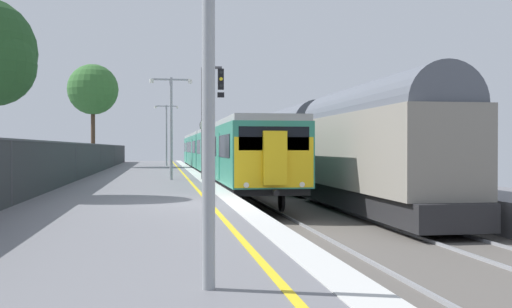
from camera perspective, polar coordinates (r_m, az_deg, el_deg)
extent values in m
cube|color=slate|center=(16.26, -12.05, -6.50)|extent=(6.40, 110.00, 1.00)
cube|color=silver|center=(16.32, -1.80, -4.68)|extent=(0.60, 110.00, 0.01)
cube|color=yellow|center=(16.24, -4.43, -4.71)|extent=(0.12, 110.00, 0.01)
cube|color=#56514C|center=(18.12, 16.89, -7.70)|extent=(11.00, 110.00, 0.20)
cube|color=gray|center=(16.59, 1.60, -7.96)|extent=(0.07, 110.00, 0.08)
cube|color=gray|center=(16.91, 6.43, -7.80)|extent=(0.07, 110.00, 0.08)
cube|color=gray|center=(17.76, 14.50, -7.41)|extent=(0.07, 110.00, 0.08)
cube|color=gray|center=(18.38, 18.63, -7.15)|extent=(0.07, 110.00, 0.08)
cube|color=#2D846B|center=(29.95, -1.87, 0.14)|extent=(2.80, 20.12, 2.30)
cube|color=black|center=(29.99, -1.87, -2.30)|extent=(2.64, 19.52, 0.25)
cube|color=#999E9E|center=(29.97, -1.88, 2.57)|extent=(2.68, 20.12, 0.24)
cube|color=black|center=(29.81, -4.57, 0.71)|extent=(0.02, 18.52, 0.84)
cube|color=teal|center=(24.80, -3.66, -0.19)|extent=(0.03, 1.10, 1.90)
cube|color=teal|center=(34.83, -5.23, 0.03)|extent=(0.03, 1.10, 1.90)
cylinder|color=black|center=(22.54, -1.46, -4.51)|extent=(0.12, 0.84, 0.84)
cylinder|color=black|center=(22.80, 2.44, -4.46)|extent=(0.12, 0.84, 0.84)
cylinder|color=black|center=(37.35, -4.50, -2.49)|extent=(0.12, 0.84, 0.84)
cylinder|color=black|center=(37.51, -2.12, -2.48)|extent=(0.12, 0.84, 0.84)
cube|color=#2D846B|center=(50.58, -4.83, 0.32)|extent=(2.80, 20.12, 2.30)
cube|color=black|center=(50.60, -4.82, -1.12)|extent=(2.64, 19.52, 0.25)
cube|color=#999E9E|center=(50.59, -4.83, 1.76)|extent=(2.68, 20.12, 0.24)
cube|color=black|center=(50.49, -6.42, 0.66)|extent=(0.02, 18.52, 0.84)
cube|color=teal|center=(45.47, -6.13, 0.16)|extent=(0.03, 1.10, 1.90)
cube|color=teal|center=(55.52, -6.67, 0.24)|extent=(0.03, 1.10, 1.90)
cylinder|color=black|center=(43.13, -5.12, -2.08)|extent=(0.12, 0.84, 0.84)
cylinder|color=black|center=(43.26, -3.06, -2.07)|extent=(0.12, 0.84, 0.84)
cylinder|color=black|center=(58.01, -6.14, -1.40)|extent=(0.12, 0.84, 0.84)
cylinder|color=black|center=(58.11, -4.60, -1.39)|extent=(0.12, 0.84, 0.84)
cube|color=yellow|center=(20.06, 1.73, -0.80)|extent=(2.70, 0.10, 1.70)
cube|color=black|center=(20.04, 1.73, 1.49)|extent=(2.40, 0.08, 0.80)
cube|color=yellow|center=(19.91, 1.80, -0.37)|extent=(0.80, 0.24, 1.80)
cylinder|color=white|center=(19.87, -0.94, -2.97)|extent=(0.18, 0.06, 0.18)
cylinder|color=white|center=(20.23, 4.40, -2.91)|extent=(0.18, 0.06, 0.18)
cylinder|color=black|center=(19.82, 1.88, -3.71)|extent=(0.20, 0.35, 0.20)
cube|color=black|center=(50.60, -4.83, 2.04)|extent=(0.60, 0.90, 0.20)
cube|color=#232326|center=(22.60, 11.06, -4.19)|extent=(2.30, 13.05, 0.79)
cube|color=gray|center=(22.52, 11.07, 0.26)|extent=(2.60, 12.25, 2.72)
cylinder|color=#515660|center=(22.55, 11.08, 3.71)|extent=(2.39, 11.85, 2.39)
cylinder|color=black|center=(18.14, 13.69, -5.77)|extent=(0.12, 0.84, 0.84)
cylinder|color=black|center=(18.79, 18.10, -5.56)|extent=(0.12, 0.84, 0.84)
cylinder|color=black|center=(26.67, 6.13, -3.73)|extent=(0.12, 0.84, 0.84)
cylinder|color=black|center=(27.12, 9.31, -3.66)|extent=(0.12, 0.84, 0.84)
cube|color=#232326|center=(35.89, 3.42, -2.42)|extent=(2.30, 13.05, 0.79)
cube|color=gray|center=(35.84, 3.42, 0.39)|extent=(2.60, 12.25, 2.72)
cylinder|color=#515660|center=(35.86, 3.42, 2.56)|extent=(2.39, 11.85, 2.39)
cylinder|color=black|center=(31.32, 3.82, -3.08)|extent=(0.12, 0.84, 0.84)
cylinder|color=black|center=(31.70, 6.57, -3.04)|extent=(0.12, 0.84, 0.84)
cylinder|color=black|center=(40.17, 0.93, -2.27)|extent=(0.12, 0.84, 0.84)
cylinder|color=black|center=(40.47, 3.11, -2.25)|extent=(0.12, 0.84, 0.84)
cube|color=#232326|center=(49.48, -0.06, -1.59)|extent=(2.30, 13.05, 0.79)
cube|color=gray|center=(49.45, -0.06, 0.44)|extent=(2.60, 12.25, 2.72)
cylinder|color=#515660|center=(49.46, -0.06, 2.02)|extent=(2.39, 11.85, 2.39)
cylinder|color=black|center=(44.90, -0.14, -1.97)|extent=(0.12, 0.84, 0.84)
cylinder|color=black|center=(45.17, 1.82, -1.96)|extent=(0.12, 0.84, 0.84)
cylinder|color=black|center=(53.85, -1.63, -1.55)|extent=(0.12, 0.84, 0.84)
cylinder|color=black|center=(54.07, 0.00, -1.54)|extent=(0.12, 0.84, 0.84)
cube|color=#232326|center=(63.19, -2.03, -1.12)|extent=(2.30, 13.05, 0.79)
cube|color=gray|center=(63.16, -2.03, 0.47)|extent=(2.60, 12.25, 2.72)
cylinder|color=#515660|center=(63.17, -2.03, 1.71)|extent=(2.39, 11.85, 2.39)
cylinder|color=black|center=(58.61, -2.24, -1.37)|extent=(0.12, 0.84, 0.84)
cylinder|color=black|center=(58.81, -0.73, -1.37)|extent=(0.12, 0.84, 0.84)
cylinder|color=black|center=(67.59, -3.16, -1.11)|extent=(0.12, 0.84, 0.84)
cylinder|color=black|center=(67.77, -1.85, -1.11)|extent=(0.12, 0.84, 0.84)
cylinder|color=#47474C|center=(28.66, -5.06, 2.91)|extent=(0.18, 0.18, 5.34)
cube|color=#47474C|center=(28.92, -4.17, 8.20)|extent=(0.90, 0.12, 0.12)
cube|color=black|center=(28.89, -3.37, 7.11)|extent=(0.28, 0.20, 1.00)
cylinder|color=black|center=(28.81, -3.35, 7.77)|extent=(0.16, 0.04, 0.16)
cylinder|color=yellow|center=(28.78, -3.35, 7.14)|extent=(0.16, 0.04, 0.16)
cylinder|color=black|center=(28.74, -3.35, 6.50)|extent=(0.16, 0.04, 0.16)
cube|color=black|center=(28.82, -3.37, 5.63)|extent=(0.32, 0.16, 0.24)
cylinder|color=#59595B|center=(25.05, -4.71, -0.13)|extent=(0.08, 0.08, 2.39)
cylinder|color=black|center=(25.06, -4.71, 2.73)|extent=(0.59, 0.02, 0.59)
cylinder|color=silver|center=(25.05, -4.71, 2.73)|extent=(0.56, 0.02, 0.56)
cube|color=black|center=(25.03, -4.71, 2.73)|extent=(0.24, 0.01, 0.18)
cylinder|color=#93999E|center=(6.46, -4.55, 10.28)|extent=(0.14, 0.14, 5.18)
cylinder|color=#93999E|center=(28.57, -8.08, 2.41)|extent=(0.14, 0.14, 4.83)
cube|color=#93999E|center=(28.75, -7.18, 7.03)|extent=(0.90, 0.08, 0.08)
cylinder|color=silver|center=(28.76, -6.28, 6.87)|extent=(0.20, 0.20, 0.18)
cube|color=#93999E|center=(28.73, -8.99, 7.03)|extent=(0.90, 0.08, 0.08)
cylinder|color=silver|center=(28.73, -9.89, 6.87)|extent=(0.20, 0.20, 0.18)
cylinder|color=#93999E|center=(50.76, -8.52, 1.76)|extent=(0.14, 0.14, 5.10)
cube|color=#93999E|center=(50.88, -8.02, 4.52)|extent=(0.90, 0.08, 0.08)
cylinder|color=silver|center=(50.88, -7.51, 4.43)|extent=(0.20, 0.20, 0.18)
cube|color=#93999E|center=(50.87, -9.04, 4.52)|extent=(0.90, 0.08, 0.08)
cylinder|color=silver|center=(50.87, -9.54, 4.43)|extent=(0.20, 0.20, 0.18)
cube|color=#282B2D|center=(16.57, -22.31, -1.68)|extent=(0.03, 99.00, 1.72)
cube|color=#38383D|center=(16.56, -22.32, 1.29)|extent=(0.06, 99.00, 0.06)
cylinder|color=#38383D|center=(16.57, -22.31, -1.68)|extent=(0.07, 0.07, 1.72)
cylinder|color=#38383D|center=(28.07, -16.84, -0.75)|extent=(0.07, 0.07, 1.72)
cylinder|color=#38383D|center=(39.68, -14.57, -0.36)|extent=(0.07, 0.07, 1.72)
cylinder|color=#38383D|center=(51.32, -13.32, -0.15)|extent=(0.07, 0.07, 1.72)
cylinder|color=#38383D|center=(62.99, -12.54, -0.01)|extent=(0.07, 0.07, 1.72)
cylinder|color=#473323|center=(48.59, -15.24, 1.74)|extent=(0.32, 0.32, 5.00)
sphere|color=#33662D|center=(48.79, -15.26, 5.95)|extent=(3.94, 3.94, 3.94)
sphere|color=#33662D|center=(48.94, -14.86, 5.36)|extent=(2.69, 2.69, 2.69)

